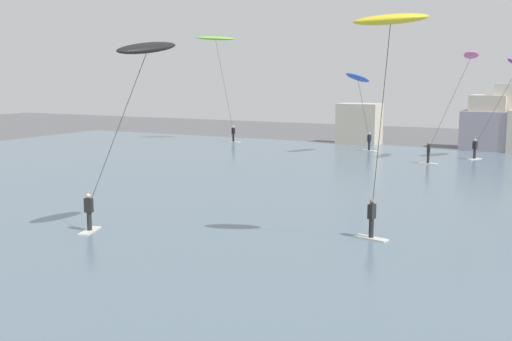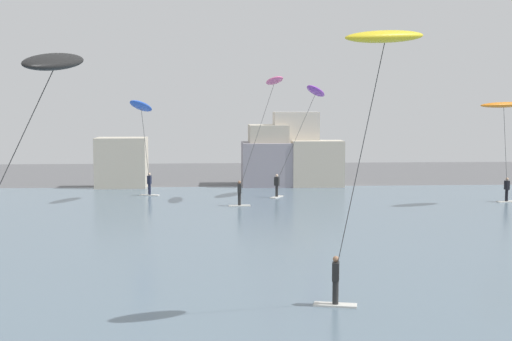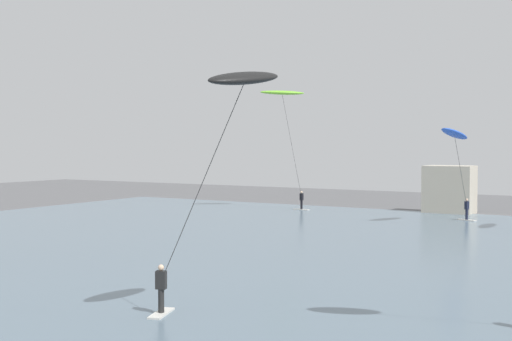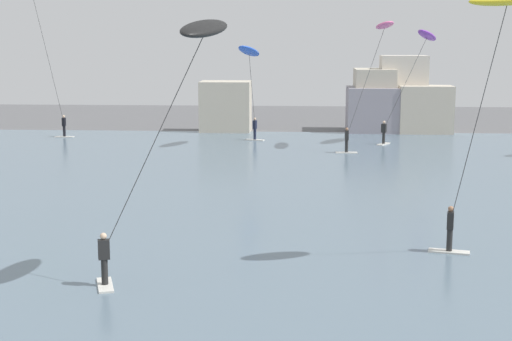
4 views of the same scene
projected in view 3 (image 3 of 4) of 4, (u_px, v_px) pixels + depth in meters
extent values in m
cube|color=slate|center=(492.00, 278.00, 27.33)|extent=(84.00, 52.00, 0.10)
cube|color=beige|center=(450.00, 190.00, 54.13)|extent=(3.95, 2.96, 4.04)
cube|color=silver|center=(301.00, 209.00, 56.24)|extent=(1.41, 0.46, 0.06)
cylinder|color=black|center=(302.00, 205.00, 56.23)|extent=(0.20, 0.20, 0.78)
cube|color=black|center=(302.00, 197.00, 56.20)|extent=(0.22, 0.34, 0.60)
sphere|color=beige|center=(302.00, 192.00, 56.19)|extent=(0.20, 0.20, 0.20)
cylinder|color=#333333|center=(292.00, 146.00, 56.30)|extent=(1.75, 0.44, 9.05)
ellipsoid|color=#7AD133|center=(282.00, 93.00, 56.39)|extent=(3.91, 3.33, 0.54)
cube|color=silver|center=(467.00, 220.00, 48.13)|extent=(1.47, 0.81, 0.06)
cylinder|color=#191E33|center=(467.00, 214.00, 48.12)|extent=(0.20, 0.20, 0.78)
cube|color=#191E33|center=(467.00, 205.00, 48.09)|extent=(0.31, 0.39, 0.60)
sphere|color=beige|center=(467.00, 200.00, 48.08)|extent=(0.20, 0.20, 0.20)
cylinder|color=#333333|center=(461.00, 172.00, 46.67)|extent=(0.21, 3.22, 5.22)
ellipsoid|color=blue|center=(455.00, 134.00, 45.25)|extent=(1.78, 3.59, 1.04)
cube|color=silver|center=(161.00, 313.00, 21.18)|extent=(0.85, 1.47, 0.06)
cylinder|color=black|center=(161.00, 301.00, 21.16)|extent=(0.20, 0.20, 0.78)
cube|color=black|center=(161.00, 280.00, 21.14)|extent=(0.39, 0.31, 0.60)
sphere|color=beige|center=(161.00, 268.00, 21.12)|extent=(0.20, 0.20, 0.20)
cylinder|color=#333333|center=(201.00, 186.00, 20.36)|extent=(3.08, 0.30, 6.39)
ellipsoid|color=black|center=(244.00, 78.00, 19.57)|extent=(1.66, 2.96, 0.91)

